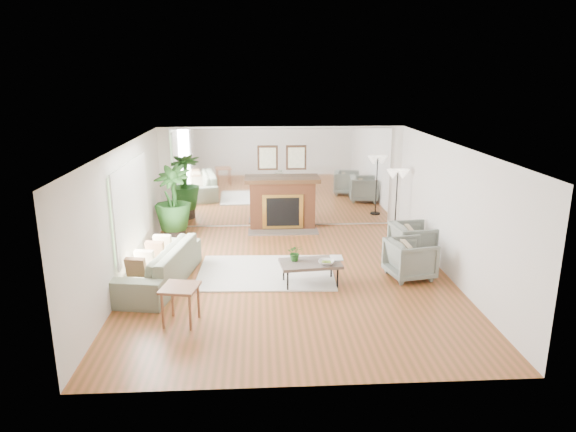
{
  "coord_description": "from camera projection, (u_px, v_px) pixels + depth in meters",
  "views": [
    {
      "loc": [
        -0.58,
        -9.02,
        3.71
      ],
      "look_at": [
        -0.02,
        0.6,
        1.05
      ],
      "focal_mm": 32.0,
      "sensor_mm": 36.0,
      "label": 1
    }
  ],
  "objects": [
    {
      "name": "wall_back",
      "position": [
        282.0,
        177.0,
        12.72
      ],
      "size": [
        6.0,
        0.02,
        2.5
      ],
      "primitive_type": "cube",
      "color": "silver",
      "rests_on": "ground"
    },
    {
      "name": "ground",
      "position": [
        291.0,
        278.0,
        9.7
      ],
      "size": [
        7.0,
        7.0,
        0.0
      ],
      "primitive_type": "plane",
      "color": "brown",
      "rests_on": "ground"
    },
    {
      "name": "fireplace",
      "position": [
        282.0,
        203.0,
        12.66
      ],
      "size": [
        1.85,
        0.83,
        2.05
      ],
      "color": "brown",
      "rests_on": "ground"
    },
    {
      "name": "wall_right",
      "position": [
        451.0,
        212.0,
        9.53
      ],
      "size": [
        0.02,
        7.0,
        2.5
      ],
      "primitive_type": "cube",
      "color": "silver",
      "rests_on": "ground"
    },
    {
      "name": "book",
      "position": [
        330.0,
        258.0,
        9.45
      ],
      "size": [
        0.24,
        0.32,
        0.02
      ],
      "primitive_type": "imported",
      "rotation": [
        0.0,
        0.0,
        -0.04
      ],
      "color": "brown",
      "rests_on": "coffee_table"
    },
    {
      "name": "side_table",
      "position": [
        180.0,
        292.0,
        7.81
      ],
      "size": [
        0.62,
        0.62,
        0.61
      ],
      "rotation": [
        0.0,
        0.0,
        -0.19
      ],
      "color": "brown",
      "rests_on": "ground"
    },
    {
      "name": "area_rug",
      "position": [
        266.0,
        272.0,
        9.94
      ],
      "size": [
        2.66,
        1.95,
        0.03
      ],
      "primitive_type": "cube",
      "rotation": [
        0.0,
        0.0,
        -0.04
      ],
      "color": "beige",
      "rests_on": "ground"
    },
    {
      "name": "tabletop_plant",
      "position": [
        295.0,
        253.0,
        9.31
      ],
      "size": [
        0.28,
        0.24,
        0.31
      ],
      "primitive_type": "imported",
      "rotation": [
        0.0,
        0.0,
        -0.01
      ],
      "color": "#23551F",
      "rests_on": "coffee_table"
    },
    {
      "name": "potted_ficus",
      "position": [
        173.0,
        201.0,
        11.72
      ],
      "size": [
        1.06,
        1.06,
        1.74
      ],
      "color": "black",
      "rests_on": "ground"
    },
    {
      "name": "coffee_table",
      "position": [
        310.0,
        264.0,
        9.29
      ],
      "size": [
        1.15,
        0.75,
        0.44
      ],
      "rotation": [
        0.0,
        0.0,
        0.11
      ],
      "color": "#5B5148",
      "rests_on": "ground"
    },
    {
      "name": "armchair_front",
      "position": [
        410.0,
        259.0,
        9.64
      ],
      "size": [
        0.95,
        0.93,
        0.74
      ],
      "primitive_type": "imported",
      "rotation": [
        0.0,
        0.0,
        1.77
      ],
      "color": "slate",
      "rests_on": "ground"
    },
    {
      "name": "wall_left",
      "position": [
        125.0,
        217.0,
        9.2
      ],
      "size": [
        0.02,
        7.0,
        2.5
      ],
      "primitive_type": "cube",
      "color": "silver",
      "rests_on": "ground"
    },
    {
      "name": "fruit_bowl",
      "position": [
        326.0,
        262.0,
        9.17
      ],
      "size": [
        0.34,
        0.34,
        0.07
      ],
      "primitive_type": "imported",
      "rotation": [
        0.0,
        0.0,
        -0.24
      ],
      "color": "brown",
      "rests_on": "coffee_table"
    },
    {
      "name": "armchair_back",
      "position": [
        413.0,
        241.0,
        10.62
      ],
      "size": [
        0.92,
        0.9,
        0.76
      ],
      "primitive_type": "imported",
      "rotation": [
        0.0,
        0.0,
        1.69
      ],
      "color": "slate",
      "rests_on": "ground"
    },
    {
      "name": "sofa",
      "position": [
        157.0,
        265.0,
        9.36
      ],
      "size": [
        1.36,
        2.56,
        0.71
      ],
      "primitive_type": "imported",
      "rotation": [
        0.0,
        0.0,
        -1.75
      ],
      "color": "gray",
      "rests_on": "ground"
    },
    {
      "name": "mirror_panel",
      "position": [
        282.0,
        178.0,
        12.7
      ],
      "size": [
        5.4,
        0.04,
        2.4
      ],
      "primitive_type": "cube",
      "color": "silver",
      "rests_on": "wall_back"
    },
    {
      "name": "window_panel",
      "position": [
        131.0,
        206.0,
        9.56
      ],
      "size": [
        0.04,
        2.4,
        1.5
      ],
      "primitive_type": "cube",
      "color": "#B2E09E",
      "rests_on": "wall_left"
    },
    {
      "name": "floor_lamp",
      "position": [
        397.0,
        180.0,
        11.82
      ],
      "size": [
        0.52,
        0.29,
        1.61
      ],
      "color": "black",
      "rests_on": "ground"
    }
  ]
}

